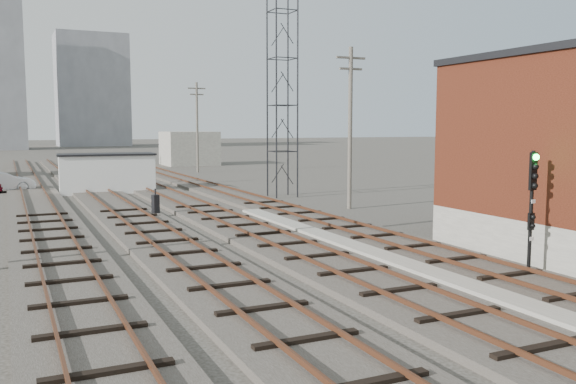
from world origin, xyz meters
TOP-DOWN VIEW (x-y plane):
  - ground at (0.00, 60.00)m, footprint 320.00×320.00m
  - track_right at (2.50, 39.00)m, footprint 3.20×90.00m
  - track_mid_right at (-1.50, 39.00)m, footprint 3.20×90.00m
  - track_mid_left at (-5.50, 39.00)m, footprint 3.20×90.00m
  - track_left at (-9.50, 39.00)m, footprint 3.20×90.00m
  - platform_curb at (0.50, 14.00)m, footprint 0.90×28.00m
  - lattice_tower at (5.50, 35.00)m, footprint 1.60×1.60m
  - utility_pole_right_a at (6.50, 28.00)m, footprint 1.80×0.24m
  - utility_pole_right_b at (6.50, 58.00)m, footprint 1.80×0.24m
  - apartment_right at (8.00, 150.00)m, footprint 16.00×12.00m
  - shed_right at (9.00, 70.00)m, footprint 6.00×6.00m
  - signal_mast at (3.70, 12.22)m, footprint 0.40×0.41m
  - switch_stand at (-4.14, 29.51)m, footprint 0.39×0.39m
  - site_trailer at (-4.65, 42.47)m, footprint 6.70×3.23m
  - car_silver at (-11.41, 45.97)m, footprint 4.56×2.17m

SIDE VIEW (x-z plane):
  - ground at x=0.00m, z-range 0.00..0.00m
  - track_right at x=2.50m, z-range -0.09..0.30m
  - track_mid_right at x=-1.50m, z-range -0.09..0.30m
  - track_mid_left at x=-5.50m, z-range -0.09..0.30m
  - track_left at x=-9.50m, z-range -0.09..0.30m
  - platform_curb at x=0.50m, z-range 0.00..0.26m
  - switch_stand at x=-4.14m, z-range -0.04..1.32m
  - car_silver at x=-11.41m, z-range 0.00..1.44m
  - site_trailer at x=-4.65m, z-range 0.01..2.77m
  - shed_right at x=9.00m, z-range 0.00..4.00m
  - signal_mast at x=3.70m, z-range 0.32..4.23m
  - utility_pole_right_a at x=6.50m, z-range 0.30..9.30m
  - utility_pole_right_b at x=6.50m, z-range 0.30..9.30m
  - lattice_tower at x=5.50m, z-range 0.00..15.00m
  - apartment_right at x=8.00m, z-range 0.00..26.00m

